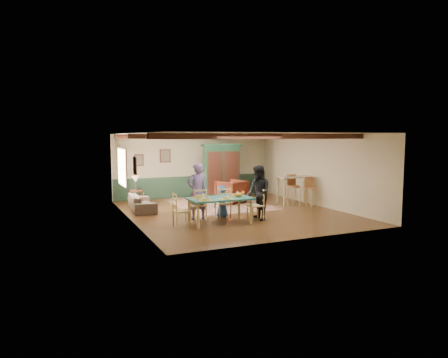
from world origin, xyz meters
name	(u,v)px	position (x,y,z in m)	size (l,w,h in m)	color
floor	(233,212)	(0.00, 0.00, 0.00)	(8.00, 8.00, 0.00)	#482A14
wall_back	(194,166)	(0.00, 4.00, 1.35)	(7.00, 0.02, 2.70)	beige
wall_left	(130,177)	(-3.50, 0.00, 1.35)	(0.02, 8.00, 2.70)	beige
wall_right	(317,170)	(3.50, 0.00, 1.35)	(0.02, 8.00, 2.70)	beige
ceiling	(234,134)	(0.00, 0.00, 2.70)	(7.00, 8.00, 0.02)	beige
wainscot_back	(195,186)	(0.00, 3.98, 0.45)	(6.95, 0.03, 0.90)	#1B3223
ceiling_beam_front	(268,136)	(0.00, -2.30, 2.61)	(6.95, 0.16, 0.16)	black
ceiling_beam_mid	(229,136)	(0.00, 0.40, 2.61)	(6.95, 0.16, 0.16)	black
ceiling_beam_back	(202,136)	(0.00, 3.00, 2.61)	(6.95, 0.16, 0.16)	black
window_left	(122,167)	(-3.47, 1.70, 1.55)	(0.06, 1.60, 1.30)	white
picture_left_wall	(135,166)	(-3.47, -0.60, 1.75)	(0.04, 0.42, 0.52)	#7D725B
picture_back_a	(165,156)	(-1.30, 3.97, 1.80)	(0.45, 0.04, 0.55)	#7D725B
picture_back_b	(139,160)	(-2.40, 3.97, 1.65)	(0.38, 0.04, 0.48)	#7D725B
dining_table	(220,211)	(-1.16, -1.50, 0.39)	(1.87, 1.04, 0.78)	#1B564C
dining_chair_far_left	(198,204)	(-1.56, -0.75, 0.49)	(0.44, 0.46, 0.99)	tan
dining_chair_far_right	(223,203)	(-0.73, -0.76, 0.49)	(0.44, 0.46, 0.99)	tan
dining_chair_end_left	(181,210)	(-2.35, -1.48, 0.49)	(0.44, 0.46, 0.99)	tan
dining_chair_end_right	(255,205)	(0.04, -1.52, 0.49)	(0.44, 0.46, 0.99)	tan
person_man	(197,191)	(-1.56, -0.66, 0.90)	(0.65, 0.43, 1.79)	slate
person_woman	(258,193)	(0.14, -1.52, 0.86)	(0.83, 0.65, 1.71)	black
person_child	(222,201)	(-0.73, -0.68, 0.52)	(0.51, 0.33, 1.04)	#27519F
cat	(239,194)	(-0.59, -1.61, 0.87)	(0.37, 0.15, 0.19)	orange
place_setting_near_left	(205,198)	(-1.73, -1.75, 0.83)	(0.42, 0.31, 0.11)	gold
place_setting_near_center	(226,197)	(-1.06, -1.76, 0.83)	(0.42, 0.31, 0.11)	gold
place_setting_far_left	(199,196)	(-1.72, -1.23, 0.83)	(0.42, 0.31, 0.11)	gold
place_setting_far_right	(234,194)	(-0.58, -1.25, 0.83)	(0.42, 0.31, 0.11)	gold
area_rug	(219,204)	(0.18, 1.67, 0.01)	(3.38, 4.01, 0.01)	tan
armoire	(221,171)	(0.92, 3.16, 1.15)	(1.63, 0.65, 2.30)	#163823
armchair	(232,192)	(0.75, 1.76, 0.46)	(0.97, 1.00, 0.91)	#47160E
sofa	(142,203)	(-2.83, 1.53, 0.28)	(1.93, 0.76, 0.56)	#342921
end_table	(136,198)	(-2.82, 2.64, 0.30)	(0.48, 0.48, 0.59)	black
table_lamp	(136,183)	(-2.82, 2.64, 0.86)	(0.30, 0.30, 0.54)	#D3B388
counter_table	(295,191)	(2.78, 0.40, 0.55)	(1.33, 0.78, 1.11)	beige
bar_stool_left	(294,190)	(2.61, 0.19, 0.59)	(0.42, 0.46, 1.19)	#AF7444
bar_stool_right	(312,192)	(3.10, -0.24, 0.56)	(0.39, 0.43, 1.11)	#AF7444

